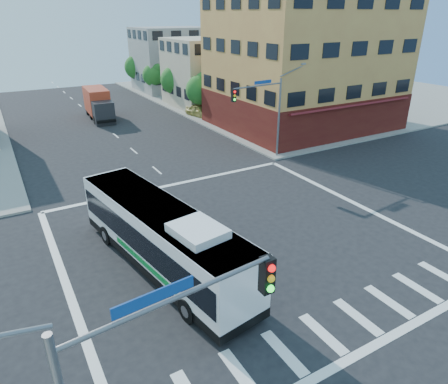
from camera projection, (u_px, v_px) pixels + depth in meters
ground at (240, 240)px, 23.11m from camera, size 120.00×120.00×0.00m
sidewalk_ne at (305, 91)px, 66.74m from camera, size 50.00×50.00×0.15m
corner_building_ne at (304, 73)px, 44.45m from camera, size 18.10×15.44×14.00m
building_east_near at (214, 72)px, 55.87m from camera, size 12.06×10.06×9.00m
building_east_far at (173, 59)px, 66.72m from camera, size 12.06×10.06×10.00m
signal_mast_ne at (265, 105)px, 33.62m from camera, size 7.91×1.13×8.07m
signal_mast_sw at (149, 372)px, 8.52m from camera, size 7.91×1.01×8.07m
street_tree_a at (201, 88)px, 49.14m from camera, size 3.60×3.60×5.53m
street_tree_b at (175, 78)px, 55.39m from camera, size 3.80×3.80×5.79m
street_tree_c at (154, 74)px, 61.82m from camera, size 3.40×3.40×5.29m
street_tree_d at (137, 66)px, 67.96m from camera, size 4.00×4.00×6.03m
transit_bus at (162, 237)px, 19.87m from camera, size 4.65×12.92×3.75m
box_truck at (99, 105)px, 49.15m from camera, size 2.81×8.08×3.58m
parked_car at (201, 111)px, 50.24m from camera, size 2.73×4.83×1.55m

